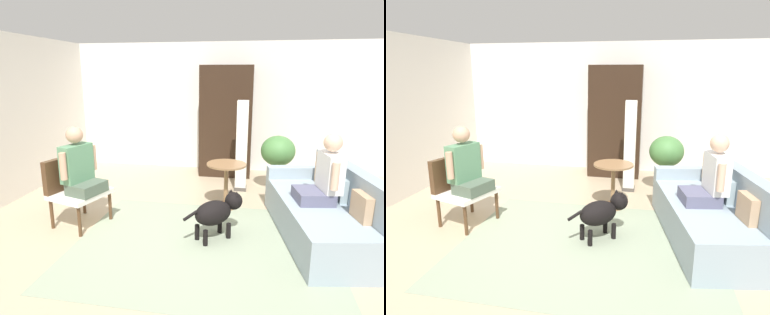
# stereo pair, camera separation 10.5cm
# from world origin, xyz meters

# --- Properties ---
(ground_plane) EXTENTS (7.32, 7.32, 0.00)m
(ground_plane) POSITION_xyz_m (0.00, 0.00, 0.00)
(ground_plane) COLOR tan
(back_wall) EXTENTS (6.47, 0.12, 2.50)m
(back_wall) POSITION_xyz_m (0.00, 3.11, 1.25)
(back_wall) COLOR silver
(back_wall) RESTS_ON ground
(area_rug) EXTENTS (2.92, 2.38, 0.01)m
(area_rug) POSITION_xyz_m (0.13, -0.20, 0.00)
(area_rug) COLOR gray
(area_rug) RESTS_ON ground
(couch) EXTENTS (1.22, 2.15, 0.85)m
(couch) POSITION_xyz_m (1.53, 0.32, 0.30)
(couch) COLOR #8EA0AD
(couch) RESTS_ON ground
(armchair) EXTENTS (0.74, 0.79, 0.87)m
(armchair) POSITION_xyz_m (-1.61, 0.12, 0.52)
(armchair) COLOR #4C331E
(armchair) RESTS_ON ground
(person_on_couch) EXTENTS (0.53, 0.57, 0.81)m
(person_on_couch) POSITION_xyz_m (1.48, 0.28, 0.76)
(person_on_couch) COLOR slate
(person_on_armchair) EXTENTS (0.51, 0.56, 0.84)m
(person_on_armchair) POSITION_xyz_m (-1.48, 0.08, 0.78)
(person_on_armchair) COLOR #4C5D4C
(round_end_table) EXTENTS (0.57, 0.57, 0.66)m
(round_end_table) POSITION_xyz_m (0.29, 1.01, 0.43)
(round_end_table) COLOR olive
(round_end_table) RESTS_ON ground
(dog) EXTENTS (0.64, 0.61, 0.56)m
(dog) POSITION_xyz_m (0.27, 0.02, 0.34)
(dog) COLOR black
(dog) RESTS_ON ground
(potted_plant) EXTENTS (0.56, 0.56, 0.92)m
(potted_plant) POSITION_xyz_m (1.06, 1.91, 0.62)
(potted_plant) COLOR #996047
(potted_plant) RESTS_ON ground
(column_lamp) EXTENTS (0.20, 0.20, 1.50)m
(column_lamp) POSITION_xyz_m (0.47, 1.81, 0.74)
(column_lamp) COLOR #4C4742
(column_lamp) RESTS_ON ground
(armoire_cabinet) EXTENTS (0.96, 0.56, 2.06)m
(armoire_cabinet) POSITION_xyz_m (0.13, 2.70, 1.03)
(armoire_cabinet) COLOR black
(armoire_cabinet) RESTS_ON ground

